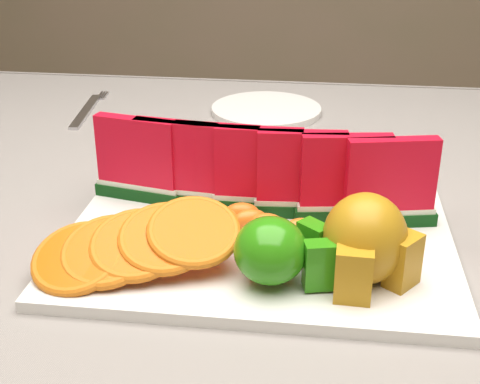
{
  "coord_description": "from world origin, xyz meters",
  "views": [
    {
      "loc": [
        0.15,
        -0.72,
        1.11
      ],
      "look_at": [
        0.07,
        -0.09,
        0.81
      ],
      "focal_mm": 50.0,
      "sensor_mm": 36.0,
      "label": 1
    }
  ],
  "objects_px": {
    "apple_cluster": "(278,251)",
    "side_plate": "(266,110)",
    "platter": "(259,239)",
    "pear_cluster": "(366,242)",
    "fork": "(88,110)"
  },
  "relations": [
    {
      "from": "apple_cluster",
      "to": "fork",
      "type": "bearing_deg",
      "value": 125.45
    },
    {
      "from": "platter",
      "to": "apple_cluster",
      "type": "xyz_separation_m",
      "value": [
        0.03,
        -0.09,
        0.04
      ]
    },
    {
      "from": "platter",
      "to": "apple_cluster",
      "type": "bearing_deg",
      "value": -73.18
    },
    {
      "from": "apple_cluster",
      "to": "side_plate",
      "type": "distance_m",
      "value": 0.53
    },
    {
      "from": "platter",
      "to": "pear_cluster",
      "type": "height_order",
      "value": "pear_cluster"
    },
    {
      "from": "side_plate",
      "to": "pear_cluster",
      "type": "bearing_deg",
      "value": -74.89
    },
    {
      "from": "platter",
      "to": "apple_cluster",
      "type": "relative_size",
      "value": 3.84
    },
    {
      "from": "pear_cluster",
      "to": "side_plate",
      "type": "bearing_deg",
      "value": 105.11
    },
    {
      "from": "apple_cluster",
      "to": "fork",
      "type": "relative_size",
      "value": 0.53
    },
    {
      "from": "platter",
      "to": "fork",
      "type": "height_order",
      "value": "platter"
    },
    {
      "from": "fork",
      "to": "side_plate",
      "type": "bearing_deg",
      "value": 5.43
    },
    {
      "from": "platter",
      "to": "apple_cluster",
      "type": "height_order",
      "value": "apple_cluster"
    },
    {
      "from": "apple_cluster",
      "to": "side_plate",
      "type": "relative_size",
      "value": 0.52
    },
    {
      "from": "apple_cluster",
      "to": "pear_cluster",
      "type": "distance_m",
      "value": 0.08
    },
    {
      "from": "apple_cluster",
      "to": "side_plate",
      "type": "xyz_separation_m",
      "value": [
        -0.06,
        0.52,
        -0.04
      ]
    }
  ]
}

